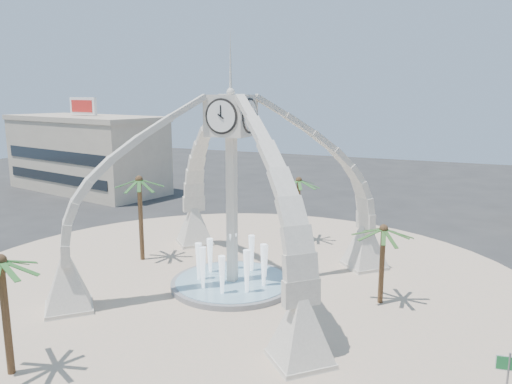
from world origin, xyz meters
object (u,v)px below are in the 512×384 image
at_px(fountain, 233,282).
at_px(palm_west, 139,181).
at_px(palm_east, 384,230).
at_px(street_sign, 508,371).
at_px(palm_south, 0,262).
at_px(palm_north, 299,181).
at_px(clock_tower, 232,189).

distance_m(fountain, palm_west, 10.53).
relative_size(palm_east, street_sign, 1.97).
bearing_deg(fountain, palm_west, 167.18).
xyz_separation_m(palm_east, palm_south, (-13.69, -14.50, 0.69)).
height_order(palm_west, palm_south, palm_west).
distance_m(palm_east, palm_south, 19.95).
distance_m(palm_east, palm_west, 17.92).
height_order(palm_east, palm_south, palm_south).
bearing_deg(palm_east, fountain, -172.49).
bearing_deg(palm_east, palm_north, 131.21).
relative_size(palm_east, palm_north, 0.88).
distance_m(clock_tower, palm_south, 14.05).
xyz_separation_m(clock_tower, palm_west, (-8.58, 1.95, -0.41)).
distance_m(fountain, palm_north, 12.18).
height_order(palm_north, street_sign, palm_north).
bearing_deg(street_sign, clock_tower, 145.27).
bearing_deg(palm_west, clock_tower, -12.82).
height_order(clock_tower, fountain, clock_tower).
distance_m(palm_west, palm_south, 15.80).
height_order(clock_tower, palm_west, clock_tower).
bearing_deg(palm_east, palm_south, -133.36).
height_order(clock_tower, palm_north, clock_tower).
distance_m(clock_tower, palm_east, 9.54).
bearing_deg(fountain, palm_south, -108.44).
xyz_separation_m(clock_tower, palm_north, (0.61, 11.11, -1.25)).
distance_m(clock_tower, palm_north, 11.19).
bearing_deg(palm_west, fountain, -12.82).
bearing_deg(palm_south, palm_east, 46.64).
relative_size(palm_east, palm_west, 0.77).
distance_m(fountain, street_sign, 17.45).
bearing_deg(fountain, palm_north, 86.87).
bearing_deg(palm_east, street_sign, -54.14).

